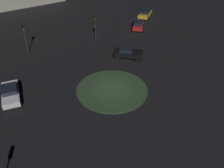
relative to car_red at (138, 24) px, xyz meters
The scene contains 8 objects.
ground_plane 18.89m from the car_red, ahead, with size 115.92×115.92×0.00m, color black.
roundabout_island 18.89m from the car_red, ahead, with size 8.17×8.17×0.16m, color #2D4228.
car_red is the anchor object (origin of this frame).
car_yellow 5.92m from the car_red, behind, with size 4.42×2.72×1.35m.
car_black 10.86m from the car_red, ahead, with size 2.11×3.91×1.50m.
car_white 25.19m from the car_red, 28.47° to the right, with size 4.61×3.73×1.40m.
traffic_light_west 9.02m from the car_red, 45.45° to the right, with size 0.39×0.36×3.86m.
traffic_light_southwest 19.26m from the car_red, 52.17° to the right, with size 0.37×0.40×4.19m.
Camera 1 is at (21.67, 3.75, 16.42)m, focal length 38.40 mm.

